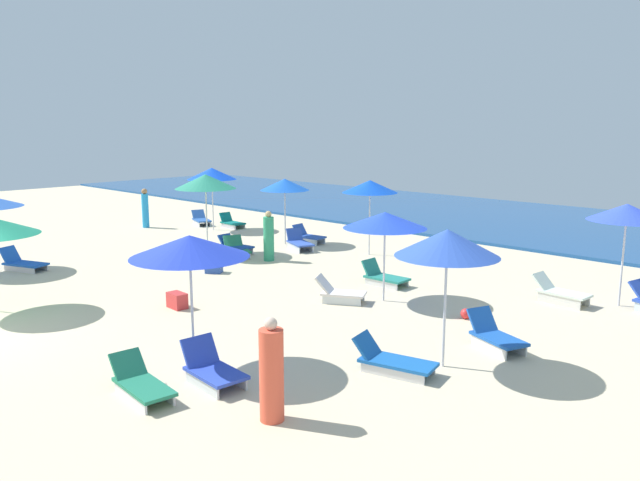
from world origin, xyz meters
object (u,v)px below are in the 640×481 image
object	(u,v)px
umbrella_5	(447,243)
lounge_chair_9_0	(23,263)
umbrella_3	(385,220)
umbrella_8	(370,187)
cooler_box_2	(177,300)
umbrella_1	(212,174)
lounge_chair_5_1	(495,336)
beach_ball_1	(466,314)
lounge_chair_4_1	(560,292)
beachgoer_1	(272,373)
lounge_chair_6_1	(308,236)
beachgoer_2	(145,209)
cooler_box_0	(214,267)
lounge_chair_3_1	(339,293)
lounge_chair_1_0	(232,223)
lounge_chair_7_1	(237,249)
beachgoer_0	(269,238)
lounge_chair_3_0	(384,277)
umbrella_2	(190,246)
lounge_chair_2_1	(141,384)
lounge_chair_6_0	(299,243)
lounge_chair_7_0	(235,246)
lounge_chair_1_1	(201,220)
lounge_chair_2_0	(212,370)
lounge_chair_5_0	(392,361)
umbrella_6	(285,185)
umbrella_4	(627,212)

from	to	relation	value
umbrella_5	lounge_chair_9_0	size ratio (longest dim) A/B	1.65
umbrella_3	umbrella_8	distance (m)	5.84
lounge_chair_9_0	cooler_box_2	size ratio (longest dim) A/B	3.03
umbrella_1	lounge_chair_5_1	size ratio (longest dim) A/B	1.88
umbrella_5	beach_ball_1	size ratio (longest dim) A/B	10.61
lounge_chair_4_1	beachgoer_1	world-z (taller)	beachgoer_1
lounge_chair_6_1	beachgoer_2	distance (m)	8.12
lounge_chair_6_1	cooler_box_0	bearing A→B (deg)	-172.74
lounge_chair_3_1	cooler_box_2	world-z (taller)	lounge_chair_3_1
lounge_chair_1_0	umbrella_3	distance (m)	12.97
beachgoer_1	lounge_chair_7_1	bearing A→B (deg)	115.22
beachgoer_0	beachgoer_2	bearing A→B (deg)	-81.82
lounge_chair_6_1	lounge_chair_9_0	bearing A→B (deg)	154.42
lounge_chair_3_0	beachgoer_0	distance (m)	4.80
umbrella_2	umbrella_5	bearing A→B (deg)	44.46
lounge_chair_2_1	lounge_chair_6_0	world-z (taller)	lounge_chair_6_0
lounge_chair_7_0	lounge_chair_9_0	distance (m)	6.80
lounge_chair_1_1	umbrella_2	xyz separation A→B (m)	(13.87, -10.08, 2.08)
lounge_chair_3_0	cooler_box_2	xyz separation A→B (m)	(-2.28, -5.36, -0.04)
lounge_chair_1_1	lounge_chair_7_1	bearing A→B (deg)	-95.79
lounge_chair_3_0	lounge_chair_9_0	size ratio (longest dim) A/B	0.84
lounge_chair_2_0	umbrella_3	distance (m)	6.62
umbrella_8	cooler_box_0	bearing A→B (deg)	-107.33
lounge_chair_9_0	cooler_box_0	xyz separation A→B (m)	(4.56, 3.94, -0.06)
lounge_chair_5_0	lounge_chair_6_1	distance (m)	12.80
lounge_chair_5_1	umbrella_8	world-z (taller)	umbrella_8
lounge_chair_4_1	umbrella_8	bearing A→B (deg)	83.77
lounge_chair_6_0	beach_ball_1	world-z (taller)	lounge_chair_6_0
beachgoer_2	lounge_chair_5_0	bearing A→B (deg)	134.72
beachgoer_1	umbrella_8	bearing A→B (deg)	94.24
umbrella_3	beachgoer_0	distance (m)	6.04
lounge_chair_6_1	cooler_box_0	distance (m)	5.56
lounge_chair_2_0	lounge_chair_5_1	world-z (taller)	lounge_chair_2_0
lounge_chair_3_0	beachgoer_2	world-z (taller)	beachgoer_2
lounge_chair_5_0	beachgoer_0	xyz separation A→B (m)	(-8.86, 4.81, 0.55)
lounge_chair_3_0	beachgoer_0	world-z (taller)	beachgoer_0
umbrella_3	beachgoer_0	world-z (taller)	umbrella_3
umbrella_5	cooler_box_0	distance (m)	9.67
umbrella_1	umbrella_8	xyz separation A→B (m)	(8.14, 0.63, -0.03)
umbrella_3	beachgoer_2	size ratio (longest dim) A/B	1.35
umbrella_8	lounge_chair_5_0	bearing A→B (deg)	-48.06
lounge_chair_1_0	beachgoer_0	xyz separation A→B (m)	(6.24, -3.34, 0.55)
lounge_chair_3_1	umbrella_6	size ratio (longest dim) A/B	0.55
lounge_chair_5_1	lounge_chair_7_1	xyz separation A→B (m)	(-11.01, 2.12, -0.03)
beachgoer_1	umbrella_3	bearing A→B (deg)	85.67
umbrella_4	lounge_chair_5_1	distance (m)	5.43
umbrella_8	beachgoer_1	bearing A→B (deg)	-57.11
lounge_chair_7_0	umbrella_8	xyz separation A→B (m)	(3.56, 3.09, 2.13)
beachgoer_0	lounge_chair_6_1	bearing A→B (deg)	-145.31
lounge_chair_2_1	cooler_box_0	xyz separation A→B (m)	(-6.38, 6.25, -0.05)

